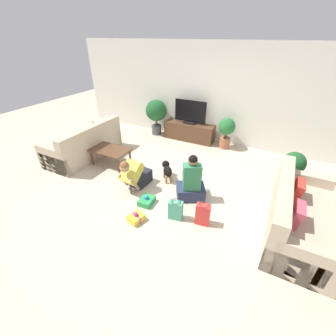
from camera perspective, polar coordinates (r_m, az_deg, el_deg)
The scene contains 17 objects.
ground_plane at distance 4.75m, azimuth -0.41°, elevation -4.05°, with size 16.00×16.00×0.00m, color beige.
wall_back at distance 6.49m, azimuth 10.92°, elevation 17.81°, with size 8.40×0.06×2.60m.
sofa_left at distance 6.06m, azimuth -20.31°, elevation 5.41°, with size 0.88×1.93×0.85m.
sofa_right at distance 4.06m, azimuth 30.01°, elevation -10.78°, with size 0.88×1.93×0.85m.
coffee_table at distance 5.46m, azimuth -14.46°, elevation 4.22°, with size 0.90×0.57×0.40m.
tv_console at distance 6.69m, azimuth 5.41°, elevation 9.20°, with size 1.45×0.42×0.50m.
tv at distance 6.51m, azimuth 5.65°, elevation 13.65°, with size 0.92×0.20×0.66m.
potted_plant_back_right at distance 6.27m, azimuth 14.58°, elevation 9.31°, with size 0.45×0.45×0.83m.
potted_plant_corner_right at distance 5.06m, azimuth 29.15°, elevation 0.32°, with size 0.44×0.44×0.78m.
potted_plant_back_left at distance 6.95m, azimuth -3.03°, elevation 13.93°, with size 0.63×0.63×1.06m.
person_kneeling at distance 4.51m, azimuth -8.40°, elevation -1.65°, with size 0.37×0.76×0.74m.
person_sitting at distance 4.22m, azimuth 5.92°, elevation -3.87°, with size 0.65×0.62×0.93m.
dog at distance 4.79m, azimuth -0.21°, elevation -0.40°, with size 0.39×0.47×0.36m.
gift_box_a at distance 4.23m, azimuth -5.44°, elevation -8.27°, with size 0.25×0.32×0.17m.
gift_box_b at distance 3.91m, azimuth -8.10°, elevation -12.40°, with size 0.27×0.30×0.18m.
gift_bag_a at distance 3.84m, azimuth 1.93°, elevation -10.61°, with size 0.25×0.17×0.37m.
gift_bag_b at distance 3.78m, azimuth 8.83°, elevation -11.53°, with size 0.25×0.17×0.41m.
Camera 1 is at (1.81, -3.44, 2.73)m, focal length 24.00 mm.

